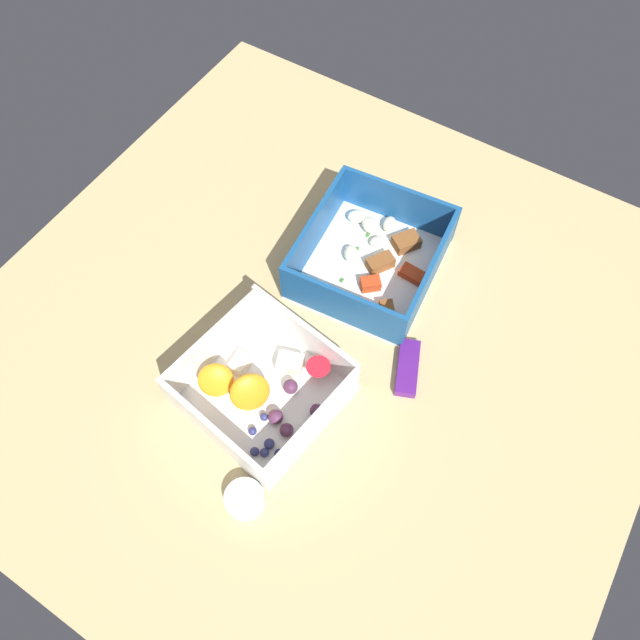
# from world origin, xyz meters

# --- Properties ---
(table_surface) EXTENTS (0.80, 0.80, 0.02)m
(table_surface) POSITION_xyz_m (0.00, 0.00, 0.01)
(table_surface) COLOR tan
(table_surface) RESTS_ON ground
(pasta_container) EXTENTS (0.20, 0.18, 0.07)m
(pasta_container) POSITION_xyz_m (-0.12, 0.01, 0.04)
(pasta_container) COLOR white
(pasta_container) RESTS_ON table_surface
(fruit_bowl) EXTENTS (0.18, 0.18, 0.06)m
(fruit_bowl) POSITION_xyz_m (0.10, -0.01, 0.04)
(fruit_bowl) COLOR white
(fruit_bowl) RESTS_ON table_surface
(candy_bar) EXTENTS (0.07, 0.05, 0.01)m
(candy_bar) POSITION_xyz_m (-0.01, 0.12, 0.03)
(candy_bar) COLOR #51197A
(candy_bar) RESTS_ON table_surface
(paper_cup_liner) EXTENTS (0.04, 0.04, 0.02)m
(paper_cup_liner) POSITION_xyz_m (0.21, 0.04, 0.03)
(paper_cup_liner) COLOR white
(paper_cup_liner) RESTS_ON table_surface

